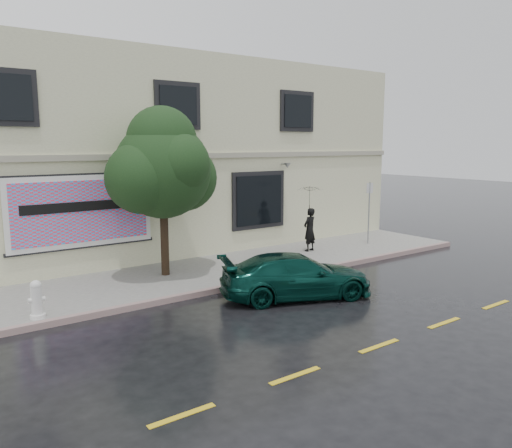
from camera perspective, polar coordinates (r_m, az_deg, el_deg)
ground at (r=12.92m, az=1.84°, el=-8.86°), size 90.00×90.00×0.00m
sidewalk at (r=15.49m, az=-5.57°, el=-5.54°), size 20.00×3.50×0.15m
curb at (r=14.06m, az=-1.93°, el=-7.04°), size 20.00×0.18×0.16m
road_marking at (r=10.55m, az=13.89°, el=-13.36°), size 19.00×0.12×0.01m
building at (r=20.17m, az=-14.09°, el=7.49°), size 20.00×8.12×7.00m
billboard at (r=15.38m, az=-19.25°, el=1.39°), size 4.30×0.16×2.20m
car at (r=13.17m, az=4.63°, el=-5.91°), size 4.35×3.09×1.16m
pedestrian at (r=18.08m, az=6.14°, el=-0.64°), size 0.64×0.49×1.56m
umbrella at (r=17.92m, az=6.20°, el=2.92°), size 1.24×1.24×0.69m
street_tree at (r=14.66m, az=-10.63°, el=6.03°), size 2.79×2.79×4.49m
fire_hydrant at (r=12.22m, az=-23.78°, el=-7.92°), size 0.36×0.33×0.87m
sign_pole at (r=19.70m, az=12.80°, el=1.96°), size 0.29×0.06×2.39m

